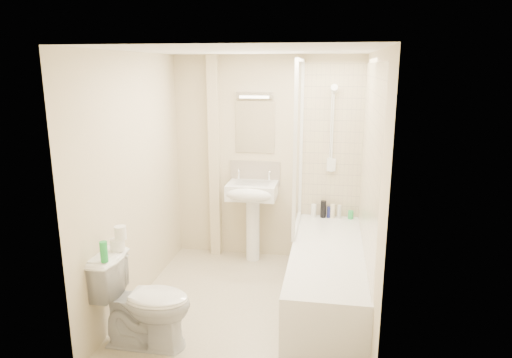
# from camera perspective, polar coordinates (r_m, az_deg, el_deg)

# --- Properties ---
(floor) EXTENTS (2.50, 2.50, 0.00)m
(floor) POSITION_cam_1_polar(r_m,az_deg,el_deg) (4.63, -0.99, -15.40)
(floor) COLOR beige
(floor) RESTS_ON ground
(wall_back) EXTENTS (2.20, 0.02, 2.40)m
(wall_back) POSITION_cam_1_polar(r_m,az_deg,el_deg) (5.38, 1.39, 2.46)
(wall_back) COLOR beige
(wall_back) RESTS_ON ground
(wall_left) EXTENTS (0.02, 2.50, 2.40)m
(wall_left) POSITION_cam_1_polar(r_m,az_deg,el_deg) (4.51, -14.94, -0.28)
(wall_left) COLOR beige
(wall_left) RESTS_ON ground
(wall_right) EXTENTS (0.02, 2.50, 2.40)m
(wall_right) POSITION_cam_1_polar(r_m,az_deg,el_deg) (4.13, 14.13, -1.52)
(wall_right) COLOR beige
(wall_right) RESTS_ON ground
(ceiling) EXTENTS (2.20, 2.50, 0.02)m
(ceiling) POSITION_cam_1_polar(r_m,az_deg,el_deg) (4.04, -1.14, 15.78)
(ceiling) COLOR white
(ceiling) RESTS_ON wall_back
(tile_back) EXTENTS (0.70, 0.01, 1.75)m
(tile_back) POSITION_cam_1_polar(r_m,az_deg,el_deg) (5.28, 9.49, 4.53)
(tile_back) COLOR beige
(tile_back) RESTS_ON wall_back
(tile_right) EXTENTS (0.01, 2.10, 1.75)m
(tile_right) POSITION_cam_1_polar(r_m,az_deg,el_deg) (4.27, 13.95, 2.10)
(tile_right) COLOR beige
(tile_right) RESTS_ON wall_right
(pipe_boxing) EXTENTS (0.12, 0.12, 2.40)m
(pipe_boxing) POSITION_cam_1_polar(r_m,az_deg,el_deg) (5.44, -5.18, 2.54)
(pipe_boxing) COLOR beige
(pipe_boxing) RESTS_ON ground
(splashback) EXTENTS (0.60, 0.02, 0.30)m
(splashback) POSITION_cam_1_polar(r_m,az_deg,el_deg) (5.43, -0.12, 0.73)
(splashback) COLOR beige
(splashback) RESTS_ON wall_back
(mirror) EXTENTS (0.46, 0.01, 0.60)m
(mirror) POSITION_cam_1_polar(r_m,az_deg,el_deg) (5.33, -0.12, 6.49)
(mirror) COLOR white
(mirror) RESTS_ON wall_back
(strip_light) EXTENTS (0.42, 0.07, 0.07)m
(strip_light) POSITION_cam_1_polar(r_m,az_deg,el_deg) (5.27, -0.17, 10.45)
(strip_light) COLOR silver
(strip_light) RESTS_ON wall_back
(bathtub) EXTENTS (0.70, 2.10, 0.55)m
(bathtub) POSITION_cam_1_polar(r_m,az_deg,el_deg) (4.62, 8.85, -11.65)
(bathtub) COLOR white
(bathtub) RESTS_ON ground
(shower_screen) EXTENTS (0.04, 0.92, 1.80)m
(shower_screen) POSITION_cam_1_polar(r_m,az_deg,el_deg) (4.85, 5.33, 4.14)
(shower_screen) COLOR white
(shower_screen) RESTS_ON bathtub
(shower_fixture) EXTENTS (0.10, 0.16, 0.99)m
(shower_fixture) POSITION_cam_1_polar(r_m,az_deg,el_deg) (5.21, 9.53, 5.76)
(shower_fixture) COLOR white
(shower_fixture) RESTS_ON wall_back
(pedestal_sink) EXTENTS (0.57, 0.51, 1.09)m
(pedestal_sink) POSITION_cam_1_polar(r_m,az_deg,el_deg) (5.28, -0.53, -2.61)
(pedestal_sink) COLOR white
(pedestal_sink) RESTS_ON ground
(bottle_white_a) EXTENTS (0.06, 0.06, 0.15)m
(bottle_white_a) POSITION_cam_1_polar(r_m,az_deg,el_deg) (5.39, 7.22, -3.93)
(bottle_white_a) COLOR white
(bottle_white_a) RESTS_ON bathtub
(bottle_black_b) EXTENTS (0.06, 0.06, 0.20)m
(bottle_black_b) POSITION_cam_1_polar(r_m,az_deg,el_deg) (5.38, 8.41, -3.75)
(bottle_black_b) COLOR black
(bottle_black_b) RESTS_ON bathtub
(bottle_blue) EXTENTS (0.05, 0.05, 0.13)m
(bottle_blue) POSITION_cam_1_polar(r_m,az_deg,el_deg) (5.39, 9.10, -4.12)
(bottle_blue) COLOR navy
(bottle_blue) RESTS_ON bathtub
(bottle_cream) EXTENTS (0.05, 0.05, 0.16)m
(bottle_cream) POSITION_cam_1_polar(r_m,az_deg,el_deg) (5.39, 9.53, -3.98)
(bottle_cream) COLOR #F8EBC0
(bottle_cream) RESTS_ON bathtub
(bottle_white_b) EXTENTS (0.05, 0.05, 0.16)m
(bottle_white_b) POSITION_cam_1_polar(r_m,az_deg,el_deg) (5.39, 10.37, -4.04)
(bottle_white_b) COLOR silver
(bottle_white_b) RESTS_ON bathtub
(bottle_green) EXTENTS (0.06, 0.06, 0.10)m
(bottle_green) POSITION_cam_1_polar(r_m,az_deg,el_deg) (5.40, 11.75, -4.40)
(bottle_green) COLOR green
(bottle_green) RESTS_ON bathtub
(toilet) EXTENTS (0.46, 0.78, 0.79)m
(toilet) POSITION_cam_1_polar(r_m,az_deg,el_deg) (3.98, -13.76, -14.61)
(toilet) COLOR white
(toilet) RESTS_ON ground
(toilet_roll_lower) EXTENTS (0.12, 0.12, 0.09)m
(toilet_roll_lower) POSITION_cam_1_polar(r_m,az_deg,el_deg) (3.98, -16.93, -7.86)
(toilet_roll_lower) COLOR white
(toilet_roll_lower) RESTS_ON toilet
(toilet_roll_upper) EXTENTS (0.10, 0.10, 0.11)m
(toilet_roll_upper) POSITION_cam_1_polar(r_m,az_deg,el_deg) (3.94, -16.60, -6.46)
(toilet_roll_upper) COLOR white
(toilet_roll_upper) RESTS_ON toilet_roll_lower
(green_bottle) EXTENTS (0.06, 0.06, 0.17)m
(green_bottle) POSITION_cam_1_polar(r_m,az_deg,el_deg) (3.77, -18.48, -8.62)
(green_bottle) COLOR green
(green_bottle) RESTS_ON toilet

